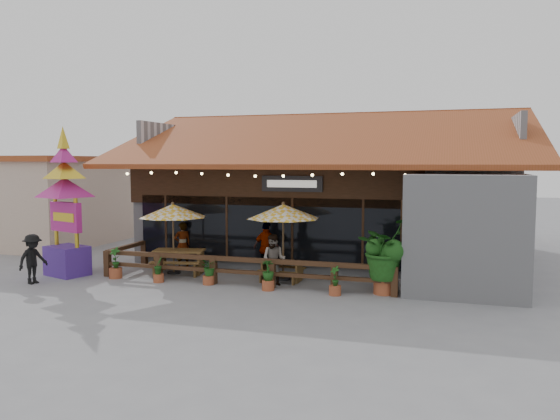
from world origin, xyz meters
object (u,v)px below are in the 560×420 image
(picnic_table_right, at_px, (282,267))
(pedestrian, at_px, (33,259))
(umbrella_left, at_px, (173,211))
(thai_sign_tower, at_px, (65,191))
(umbrella_right, at_px, (283,212))
(picnic_table_left, at_px, (179,257))
(tropical_plant, at_px, (385,250))

(picnic_table_right, xyz_separation_m, pedestrian, (-7.62, -2.80, 0.37))
(umbrella_left, height_order, thai_sign_tower, thai_sign_tower)
(picnic_table_right, relative_size, pedestrian, 0.87)
(picnic_table_right, height_order, pedestrian, pedestrian)
(pedestrian, bearing_deg, umbrella_right, -58.56)
(thai_sign_tower, bearing_deg, picnic_table_right, 10.36)
(thai_sign_tower, relative_size, pedestrian, 3.42)
(thai_sign_tower, distance_m, pedestrian, 2.58)
(picnic_table_left, height_order, picnic_table_right, picnic_table_left)
(pedestrian, bearing_deg, thai_sign_tower, 2.86)
(umbrella_left, height_order, umbrella_right, umbrella_right)
(picnic_table_right, distance_m, thai_sign_tower, 7.97)
(thai_sign_tower, height_order, pedestrian, thai_sign_tower)
(thai_sign_tower, bearing_deg, umbrella_left, 21.90)
(umbrella_right, bearing_deg, tropical_plant, -16.55)
(tropical_plant, bearing_deg, umbrella_left, 173.42)
(thai_sign_tower, bearing_deg, tropical_plant, 2.66)
(umbrella_left, height_order, tropical_plant, umbrella_left)
(pedestrian, bearing_deg, tropical_plant, -69.99)
(umbrella_right, height_order, picnic_table_left, umbrella_right)
(thai_sign_tower, height_order, tropical_plant, thai_sign_tower)
(umbrella_left, bearing_deg, thai_sign_tower, -158.10)
(pedestrian, bearing_deg, umbrella_left, -41.90)
(thai_sign_tower, bearing_deg, pedestrian, -97.18)
(picnic_table_left, xyz_separation_m, picnic_table_right, (3.85, -0.10, -0.12))
(umbrella_left, bearing_deg, picnic_table_right, -0.18)
(picnic_table_left, xyz_separation_m, pedestrian, (-3.78, -2.90, 0.24))
(tropical_plant, distance_m, pedestrian, 11.28)
(umbrella_right, height_order, pedestrian, umbrella_right)
(tropical_plant, bearing_deg, picnic_table_right, 166.21)
(picnic_table_left, distance_m, tropical_plant, 7.42)
(umbrella_right, bearing_deg, umbrella_left, -177.59)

